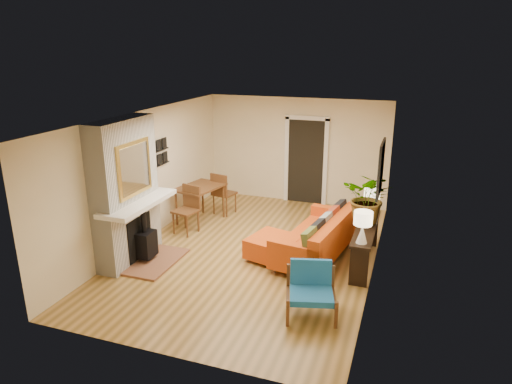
% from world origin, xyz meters
% --- Properties ---
extents(room_shell, '(6.50, 6.50, 6.50)m').
position_xyz_m(room_shell, '(0.60, 2.63, 1.24)').
color(room_shell, '#B58845').
rests_on(room_shell, ground).
extents(fireplace, '(1.09, 1.68, 2.60)m').
position_xyz_m(fireplace, '(-2.00, -1.00, 1.24)').
color(fireplace, white).
rests_on(fireplace, ground).
extents(sofa, '(1.28, 2.32, 0.87)m').
position_xyz_m(sofa, '(1.25, 0.24, 0.38)').
color(sofa, silver).
rests_on(sofa, ground).
extents(ottoman, '(1.02, 1.02, 0.43)m').
position_xyz_m(ottoman, '(0.47, -0.15, 0.25)').
color(ottoman, silver).
rests_on(ottoman, ground).
extents(blue_chair, '(0.88, 0.87, 0.75)m').
position_xyz_m(blue_chair, '(1.50, -1.64, 0.41)').
color(blue_chair, brown).
rests_on(blue_chair, ground).
extents(dining_table, '(1.06, 1.90, 1.00)m').
position_xyz_m(dining_table, '(-1.57, 1.14, 0.66)').
color(dining_table, brown).
rests_on(dining_table, ground).
extents(console_table, '(0.34, 1.85, 0.72)m').
position_xyz_m(console_table, '(2.07, 0.20, 0.58)').
color(console_table, black).
rests_on(console_table, ground).
extents(lamp_near, '(0.30, 0.30, 0.54)m').
position_xyz_m(lamp_near, '(2.07, -0.53, 1.06)').
color(lamp_near, white).
rests_on(lamp_near, console_table).
extents(lamp_far, '(0.30, 0.30, 0.54)m').
position_xyz_m(lamp_far, '(2.07, 0.88, 1.06)').
color(lamp_far, white).
rests_on(lamp_far, console_table).
extents(houseplant, '(1.01, 0.92, 0.96)m').
position_xyz_m(houseplant, '(2.06, 0.39, 1.20)').
color(houseplant, '#1E5919').
rests_on(houseplant, console_table).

